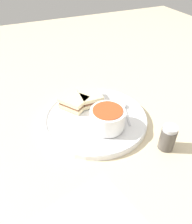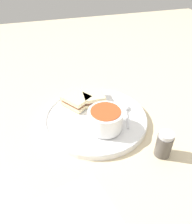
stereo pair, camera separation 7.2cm
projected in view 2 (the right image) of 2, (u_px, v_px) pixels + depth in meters
The scene contains 7 objects.
ground_plane at pixel (96, 121), 0.74m from camera, with size 2.40×2.40×0.00m, color beige.
plate at pixel (96, 118), 0.74m from camera, with size 0.34×0.34×0.02m.
soup_bowl at pixel (105, 119), 0.67m from camera, with size 0.11×0.11×0.06m.
spoon at pixel (126, 109), 0.75m from camera, with size 0.12×0.05×0.01m.
sandwich_half_near at pixel (93, 97), 0.79m from camera, with size 0.09×0.08×0.04m.
sandwich_half_far at pixel (76, 100), 0.77m from camera, with size 0.11×0.11×0.04m.
salt_shaker at pixel (164, 144), 0.61m from camera, with size 0.05×0.05×0.08m.
Camera 2 is at (-0.54, 0.16, 0.49)m, focal length 35.00 mm.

